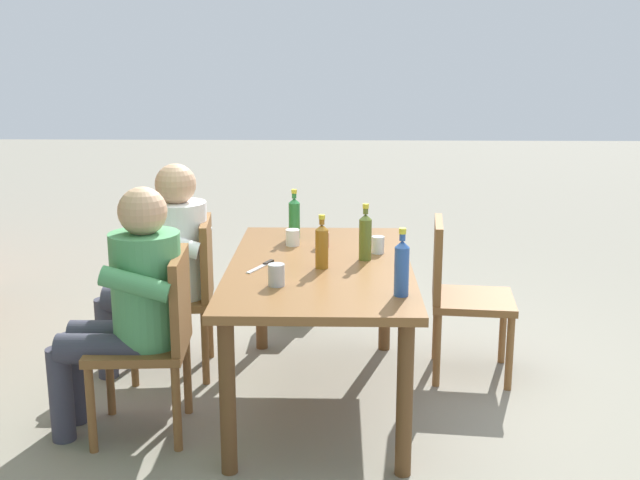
{
  "coord_description": "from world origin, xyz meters",
  "views": [
    {
      "loc": [
        -3.77,
        -0.09,
        1.77
      ],
      "look_at": [
        0.0,
        0.0,
        0.85
      ],
      "focal_mm": 44.17,
      "sensor_mm": 36.0,
      "label": 1
    }
  ],
  "objects": [
    {
      "name": "person_in_white_shirt",
      "position": [
        -0.36,
        0.86,
        0.66
      ],
      "size": [
        0.47,
        0.61,
        1.18
      ],
      "color": "#4C935B",
      "rests_on": "ground_plane"
    },
    {
      "name": "dining_table",
      "position": [
        0.0,
        0.0,
        0.64
      ],
      "size": [
        1.61,
        0.9,
        0.73
      ],
      "color": "brown",
      "rests_on": "ground_plane"
    },
    {
      "name": "bottle_blue",
      "position": [
        -0.52,
        -0.36,
        0.86
      ],
      "size": [
        0.06,
        0.06,
        0.3
      ],
      "color": "#2D56A3",
      "rests_on": "dining_table"
    },
    {
      "name": "bottle_green",
      "position": [
        0.54,
        0.16,
        0.85
      ],
      "size": [
        0.06,
        0.06,
        0.28
      ],
      "color": "#287A38",
      "rests_on": "dining_table"
    },
    {
      "name": "cup_white",
      "position": [
        0.36,
        0.16,
        0.78
      ],
      "size": [
        0.08,
        0.08,
        0.09
      ],
      "primitive_type": "cylinder",
      "color": "white",
      "rests_on": "dining_table"
    },
    {
      "name": "table_knife",
      "position": [
        -0.06,
        0.28,
        0.74
      ],
      "size": [
        0.23,
        0.12,
        0.01
      ],
      "color": "silver",
      "rests_on": "dining_table"
    },
    {
      "name": "bottle_olive",
      "position": [
        0.08,
        -0.23,
        0.86
      ],
      "size": [
        0.06,
        0.06,
        0.29
      ],
      "color": "#566623",
      "rests_on": "dining_table"
    },
    {
      "name": "chair_near_right",
      "position": [
        0.37,
        -0.75,
        0.49
      ],
      "size": [
        0.48,
        0.48,
        0.87
      ],
      "color": "brown",
      "rests_on": "ground_plane"
    },
    {
      "name": "cup_glass",
      "position": [
        0.21,
        -0.3,
        0.78
      ],
      "size": [
        0.07,
        0.07,
        0.09
      ],
      "primitive_type": "cylinder",
      "color": "silver",
      "rests_on": "dining_table"
    },
    {
      "name": "cup_terracotta",
      "position": [
        0.33,
        -0.01,
        0.77
      ],
      "size": [
        0.07,
        0.07,
        0.08
      ],
      "primitive_type": "cylinder",
      "color": "#BC6B47",
      "rests_on": "dining_table"
    },
    {
      "name": "cup_steel",
      "position": [
        -0.38,
        0.19,
        0.78
      ],
      "size": [
        0.08,
        0.08,
        0.1
      ],
      "primitive_type": "cylinder",
      "color": "#B2B7BC",
      "rests_on": "dining_table"
    },
    {
      "name": "bottle_amber",
      "position": [
        -0.08,
        -0.01,
        0.85
      ],
      "size": [
        0.06,
        0.06,
        0.26
      ],
      "color": "#996019",
      "rests_on": "dining_table"
    },
    {
      "name": "chair_far_right",
      "position": [
        0.37,
        0.75,
        0.49
      ],
      "size": [
        0.48,
        0.48,
        0.87
      ],
      "color": "brown",
      "rests_on": "ground_plane"
    },
    {
      "name": "person_in_plaid_shirt",
      "position": [
        0.36,
        0.86,
        0.66
      ],
      "size": [
        0.47,
        0.61,
        1.18
      ],
      "color": "white",
      "rests_on": "ground_plane"
    },
    {
      "name": "backpack_by_near_side",
      "position": [
        1.27,
        0.19,
        0.21
      ],
      "size": [
        0.3,
        0.26,
        0.44
      ],
      "color": "#47663D",
      "rests_on": "ground_plane"
    },
    {
      "name": "ground_plane",
      "position": [
        0.0,
        0.0,
        0.0
      ],
      "size": [
        24.0,
        24.0,
        0.0
      ],
      "primitive_type": "plane",
      "color": "gray"
    },
    {
      "name": "chair_far_left",
      "position": [
        -0.36,
        0.75,
        0.49
      ],
      "size": [
        0.47,
        0.47,
        0.87
      ],
      "color": "brown",
      "rests_on": "ground_plane"
    }
  ]
}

